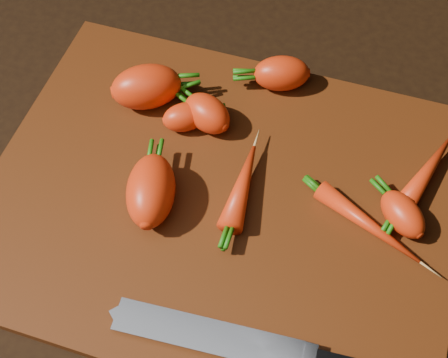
% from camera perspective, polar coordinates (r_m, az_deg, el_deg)
% --- Properties ---
extents(ground, '(2.00, 2.00, 0.01)m').
position_cam_1_polar(ground, '(0.68, -0.26, -2.28)').
color(ground, black).
extents(cutting_board, '(0.50, 0.40, 0.01)m').
position_cam_1_polar(cutting_board, '(0.67, -0.26, -1.80)').
color(cutting_board, '#592409').
rests_on(cutting_board, ground).
extents(carrot_0, '(0.10, 0.09, 0.05)m').
position_cam_1_polar(carrot_0, '(0.73, -7.11, 8.36)').
color(carrot_0, red).
rests_on(carrot_0, cutting_board).
extents(carrot_1, '(0.07, 0.06, 0.04)m').
position_cam_1_polar(carrot_1, '(0.70, -1.55, 6.02)').
color(carrot_1, red).
rests_on(carrot_1, cutting_board).
extents(carrot_2, '(0.07, 0.10, 0.05)m').
position_cam_1_polar(carrot_2, '(0.64, -6.70, -1.06)').
color(carrot_2, red).
rests_on(carrot_2, cutting_board).
extents(carrot_3, '(0.08, 0.06, 0.04)m').
position_cam_1_polar(carrot_3, '(0.75, 5.28, 9.59)').
color(carrot_3, red).
rests_on(carrot_3, cutting_board).
extents(carrot_4, '(0.06, 0.06, 0.03)m').
position_cam_1_polar(carrot_4, '(0.71, -3.60, 5.67)').
color(carrot_4, red).
rests_on(carrot_4, cutting_board).
extents(carrot_5, '(0.07, 0.06, 0.03)m').
position_cam_1_polar(carrot_5, '(0.66, 16.02, -3.11)').
color(carrot_5, red).
rests_on(carrot_5, cutting_board).
extents(carrot_6, '(0.07, 0.13, 0.03)m').
position_cam_1_polar(carrot_6, '(0.70, 17.80, 0.24)').
color(carrot_6, red).
rests_on(carrot_6, cutting_board).
extents(carrot_7, '(0.12, 0.07, 0.02)m').
position_cam_1_polar(carrot_7, '(0.65, 13.05, -4.06)').
color(carrot_7, red).
rests_on(carrot_7, cutting_board).
extents(carrot_8, '(0.03, 0.11, 0.03)m').
position_cam_1_polar(carrot_8, '(0.66, 1.69, -0.62)').
color(carrot_8, red).
rests_on(carrot_8, cutting_board).
extents(knife, '(0.29, 0.04, 0.02)m').
position_cam_1_polar(knife, '(0.59, 0.22, -14.49)').
color(knife, gray).
rests_on(knife, cutting_board).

